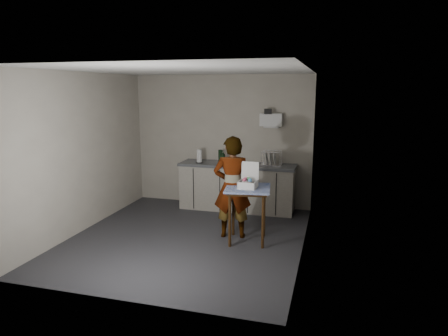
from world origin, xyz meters
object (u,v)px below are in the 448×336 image
(side_table, at_px, (248,194))
(standing_man, at_px, (232,187))
(paper_towel, at_px, (199,156))
(dish_rack, at_px, (271,162))
(dark_bottle, at_px, (220,156))
(bakery_box, at_px, (248,182))
(kitchen_counter, at_px, (237,188))
(soda_can, at_px, (232,160))
(soap_bottle, at_px, (223,157))

(side_table, xyz_separation_m, standing_man, (-0.28, 0.15, 0.06))
(paper_towel, distance_m, dish_rack, 1.40)
(paper_towel, xyz_separation_m, dish_rack, (1.39, 0.13, -0.06))
(standing_man, xyz_separation_m, dark_bottle, (-0.63, 1.50, 0.22))
(side_table, height_order, dark_bottle, dark_bottle)
(paper_towel, bearing_deg, bakery_box, -49.62)
(side_table, distance_m, bakery_box, 0.20)
(kitchen_counter, relative_size, soda_can, 19.24)
(kitchen_counter, relative_size, dark_bottle, 8.96)
(soda_can, bearing_deg, soap_bottle, -148.06)
(dark_bottle, distance_m, dish_rack, 1.01)
(kitchen_counter, height_order, side_table, kitchen_counter)
(kitchen_counter, xyz_separation_m, dark_bottle, (-0.36, 0.05, 0.61))
(standing_man, height_order, soda_can, standing_man)
(paper_towel, height_order, bakery_box, bakery_box)
(standing_man, xyz_separation_m, dish_rack, (0.38, 1.49, 0.16))
(kitchen_counter, xyz_separation_m, soda_can, (-0.10, 0.01, 0.54))
(kitchen_counter, distance_m, dish_rack, 0.85)
(standing_man, distance_m, soda_can, 1.51)
(dish_rack, bearing_deg, kitchen_counter, -175.77)
(paper_towel, bearing_deg, soap_bottle, -0.81)
(bakery_box, bearing_deg, standing_man, 151.89)
(soda_can, distance_m, dark_bottle, 0.27)
(side_table, bearing_deg, dish_rack, 78.64)
(kitchen_counter, bearing_deg, dish_rack, 4.23)
(soap_bottle, height_order, soda_can, soap_bottle)
(side_table, height_order, soap_bottle, soap_bottle)
(side_table, relative_size, dish_rack, 2.25)
(kitchen_counter, bearing_deg, soap_bottle, -160.77)
(side_table, bearing_deg, soap_bottle, 110.59)
(soap_bottle, bearing_deg, dish_rack, 8.78)
(side_table, relative_size, soap_bottle, 3.26)
(standing_man, distance_m, soap_bottle, 1.47)
(bakery_box, bearing_deg, dish_rack, 88.98)
(soda_can, distance_m, paper_towel, 0.65)
(standing_man, height_order, bakery_box, standing_man)
(dish_rack, distance_m, bakery_box, 1.66)
(dish_rack, height_order, bakery_box, bakery_box)
(side_table, height_order, soda_can, soda_can)
(kitchen_counter, bearing_deg, dark_bottle, 171.51)
(side_table, bearing_deg, dark_bottle, 110.95)
(bakery_box, bearing_deg, soda_can, 114.14)
(soda_can, height_order, dish_rack, dish_rack)
(paper_towel, bearing_deg, standing_man, -53.35)
(kitchen_counter, height_order, soda_can, soda_can)
(kitchen_counter, distance_m, soda_can, 0.55)
(soap_bottle, xyz_separation_m, dish_rack, (0.91, 0.14, -0.07))
(standing_man, height_order, dish_rack, standing_man)
(paper_towel, bearing_deg, side_table, -49.35)
(dish_rack, relative_size, bakery_box, 1.02)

